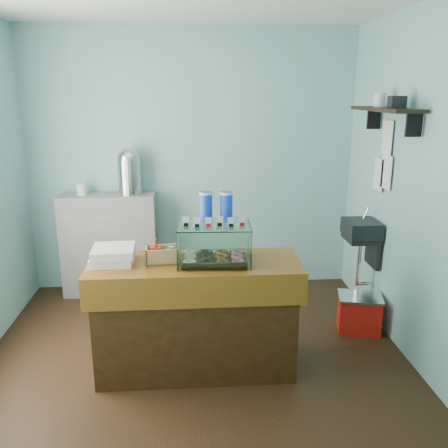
{
  "coord_description": "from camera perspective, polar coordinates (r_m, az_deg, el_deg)",
  "views": [
    {
      "loc": [
        -0.03,
        -3.62,
        2.14
      ],
      "look_at": [
        0.23,
        -0.15,
        1.17
      ],
      "focal_mm": 38.0,
      "sensor_mm": 36.0,
      "label": 1
    }
  ],
  "objects": [
    {
      "name": "red_cooler",
      "position": [
        4.61,
        15.94,
        -10.26
      ],
      "size": [
        0.44,
        0.37,
        0.34
      ],
      "rotation": [
        0.0,
        0.0,
        -0.22
      ],
      "color": "red",
      "rests_on": "ground"
    },
    {
      "name": "coffee_urn",
      "position": [
        5.05,
        -11.34,
        6.38
      ],
      "size": [
        0.27,
        0.27,
        0.49
      ],
      "color": "silver",
      "rests_on": "back_shelf"
    },
    {
      "name": "display_case",
      "position": [
        3.57,
        -1.12,
        -1.8
      ],
      "size": [
        0.56,
        0.42,
        0.52
      ],
      "rotation": [
        0.0,
        0.0,
        -0.05
      ],
      "color": "black",
      "rests_on": "counter"
    },
    {
      "name": "condiment_crate",
      "position": [
        3.59,
        -7.55,
        -3.6
      ],
      "size": [
        0.26,
        0.17,
        0.18
      ],
      "rotation": [
        0.0,
        0.0,
        0.07
      ],
      "color": "tan",
      "rests_on": "counter"
    },
    {
      "name": "room_shell",
      "position": [
        3.66,
        -3.41,
        8.77
      ],
      "size": [
        3.54,
        3.04,
        2.82
      ],
      "color": "#82BEBD",
      "rests_on": "ground"
    },
    {
      "name": "pastry_boxes",
      "position": [
        3.65,
        -13.18,
        -3.64
      ],
      "size": [
        0.32,
        0.33,
        0.12
      ],
      "rotation": [
        0.0,
        0.0,
        -0.01
      ],
      "color": "silver",
      "rests_on": "counter"
    },
    {
      "name": "ground",
      "position": [
        4.21,
        -3.39,
        -14.98
      ],
      "size": [
        3.5,
        3.5,
        0.0
      ],
      "primitive_type": "plane",
      "color": "black",
      "rests_on": "ground"
    },
    {
      "name": "counter",
      "position": [
        3.76,
        -3.43,
        -10.94
      ],
      "size": [
        1.6,
        0.6,
        0.9
      ],
      "color": "#40250C",
      "rests_on": "ground"
    },
    {
      "name": "back_shelf",
      "position": [
        5.26,
        -13.58,
        -2.42
      ],
      "size": [
        1.0,
        0.32,
        1.1
      ],
      "primitive_type": "cube",
      "color": "gray",
      "rests_on": "ground"
    }
  ]
}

